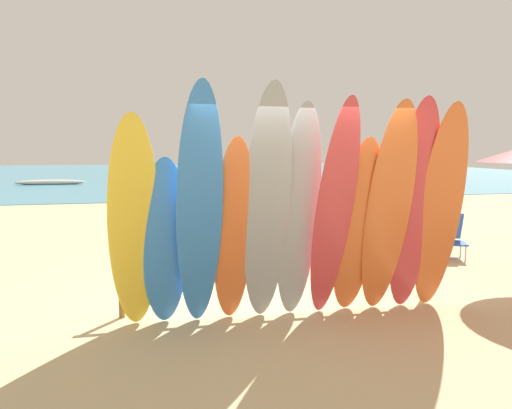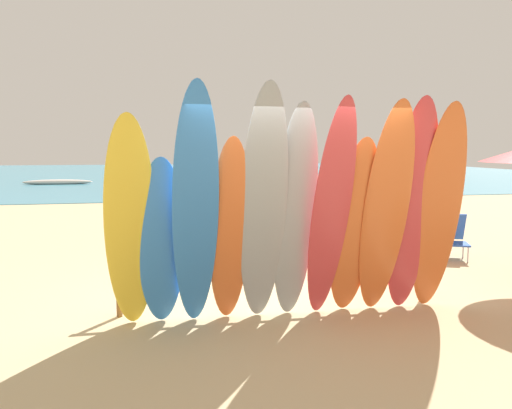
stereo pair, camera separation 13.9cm
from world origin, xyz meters
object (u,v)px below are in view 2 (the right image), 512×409
(surfboard_grey_5, at_px, (295,214))
(surfboard_red_9, at_px, (412,208))
(surfboard_orange_10, at_px, (439,210))
(distant_boat, at_px, (58,182))
(surfboard_red_6, at_px, (331,212))
(surfboard_orange_8, at_px, (386,211))
(beachgoer_midbeach, at_px, (418,206))
(surfboard_blue_2, at_px, (195,210))
(surfboard_orange_3, at_px, (230,232))
(surfboard_blue_1, at_px, (161,243))
(beachgoer_photographing, at_px, (283,198))
(surfboard_rack, at_px, (282,268))
(surfboard_orange_7, at_px, (354,228))
(surfboard_yellow_0, at_px, (130,225))
(surfboard_grey_4, at_px, (263,207))
(beach_chair_red, at_px, (452,235))
(beachgoer_strolling, at_px, (186,188))

(surfboard_grey_5, bearing_deg, surfboard_red_9, -3.67)
(surfboard_orange_10, bearing_deg, distant_boat, 115.96)
(surfboard_red_6, relative_size, surfboard_orange_8, 1.01)
(beachgoer_midbeach, bearing_deg, surfboard_blue_2, -172.22)
(surfboard_orange_3, bearing_deg, surfboard_red_6, -9.02)
(surfboard_orange_10, relative_size, beachgoer_midbeach, 1.71)
(surfboard_blue_1, height_order, beachgoer_photographing, surfboard_blue_1)
(surfboard_rack, height_order, beachgoer_photographing, beachgoer_photographing)
(surfboard_grey_5, bearing_deg, surfboard_orange_8, -8.38)
(surfboard_orange_7, distance_m, surfboard_orange_10, 1.11)
(surfboard_orange_8, xyz_separation_m, distant_boat, (-8.45, 22.86, -1.17))
(surfboard_blue_2, xyz_separation_m, surfboard_orange_10, (3.00, 0.08, -0.08))
(surfboard_red_6, bearing_deg, surfboard_blue_1, 168.56)
(surfboard_yellow_0, distance_m, surfboard_grey_4, 1.50)
(surfboard_grey_5, relative_size, surfboard_red_9, 0.97)
(surfboard_red_6, height_order, surfboard_orange_10, surfboard_red_6)
(surfboard_orange_7, relative_size, beach_chair_red, 2.73)
(beach_chair_red, bearing_deg, beachgoer_strolling, 150.76)
(surfboard_rack, distance_m, surfboard_orange_7, 1.10)
(surfboard_rack, relative_size, surfboard_orange_8, 1.57)
(beachgoer_photographing, bearing_deg, surfboard_blue_2, -141.98)
(beachgoer_photographing, bearing_deg, surfboard_rack, -133.15)
(surfboard_blue_2, bearing_deg, surfboard_blue_1, 151.14)
(surfboard_red_9, xyz_separation_m, distant_boat, (-8.83, 22.78, -1.20))
(surfboard_orange_3, height_order, beach_chair_red, surfboard_orange_3)
(surfboard_red_9, bearing_deg, surfboard_orange_8, -165.41)
(beachgoer_strolling, bearing_deg, surfboard_rack, 48.24)
(surfboard_orange_8, bearing_deg, surfboard_orange_7, 165.34)
(surfboard_orange_3, xyz_separation_m, surfboard_grey_4, (0.38, -0.07, 0.29))
(beachgoer_strolling, bearing_deg, surfboard_blue_2, 40.21)
(surfboard_rack, xyz_separation_m, beachgoer_strolling, (-0.86, 7.96, 0.39))
(surfboard_orange_3, distance_m, surfboard_red_6, 1.20)
(surfboard_rack, height_order, beachgoer_midbeach, beachgoer_midbeach)
(surfboard_orange_3, distance_m, beachgoer_strolling, 8.48)
(surfboard_rack, height_order, surfboard_blue_1, surfboard_blue_1)
(surfboard_grey_4, height_order, beach_chair_red, surfboard_grey_4)
(surfboard_orange_10, bearing_deg, surfboard_grey_5, -177.44)
(surfboard_orange_3, xyz_separation_m, beachgoer_photographing, (2.02, 5.53, -0.23))
(surfboard_rack, bearing_deg, beachgoer_midbeach, 39.09)
(surfboard_red_9, bearing_deg, surfboard_blue_1, -179.58)
(surfboard_orange_8, relative_size, beachgoer_photographing, 1.77)
(surfboard_blue_2, height_order, surfboard_red_9, surfboard_blue_2)
(surfboard_red_6, distance_m, surfboard_orange_7, 0.42)
(surfboard_rack, height_order, surfboard_orange_3, surfboard_orange_3)
(surfboard_orange_10, height_order, beachgoer_midbeach, surfboard_orange_10)
(beachgoer_strolling, bearing_deg, surfboard_orange_8, 55.09)
(surfboard_blue_1, height_order, surfboard_orange_3, surfboard_orange_3)
(surfboard_orange_3, distance_m, surfboard_orange_10, 2.61)
(surfboard_orange_8, height_order, beachgoer_midbeach, surfboard_orange_8)
(beach_chair_red, bearing_deg, surfboard_orange_8, -112.82)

